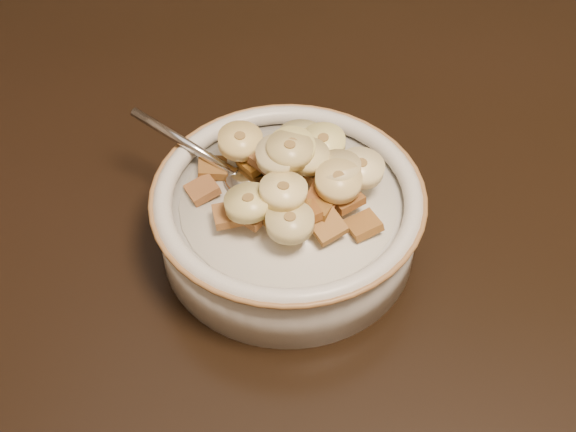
# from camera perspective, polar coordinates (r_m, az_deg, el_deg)

# --- Properties ---
(chair) EXTENTS (0.45, 0.45, 0.98)m
(chair) POSITION_cam_1_polar(r_m,az_deg,el_deg) (1.32, 17.06, 13.51)
(chair) COLOR black
(chair) RESTS_ON floor
(cereal_bowl) EXTENTS (0.18, 0.18, 0.04)m
(cereal_bowl) POSITION_cam_1_polar(r_m,az_deg,el_deg) (0.56, -0.00, -0.59)
(cereal_bowl) COLOR beige
(cereal_bowl) RESTS_ON table
(milk) EXTENTS (0.15, 0.15, 0.00)m
(milk) POSITION_cam_1_polar(r_m,az_deg,el_deg) (0.55, 0.00, 0.91)
(milk) COLOR beige
(milk) RESTS_ON cereal_bowl
(spoon) EXTENTS (0.05, 0.05, 0.01)m
(spoon) POSITION_cam_1_polar(r_m,az_deg,el_deg) (0.55, -2.53, 2.35)
(spoon) COLOR #B7B7B9
(spoon) RESTS_ON cereal_bowl
(cereal_square_0) EXTENTS (0.03, 0.03, 0.01)m
(cereal_square_0) POSITION_cam_1_polar(r_m,az_deg,el_deg) (0.52, -2.51, 0.20)
(cereal_square_0) COLOR brown
(cereal_square_0) RESTS_ON milk
(cereal_square_1) EXTENTS (0.03, 0.03, 0.01)m
(cereal_square_1) POSITION_cam_1_polar(r_m,az_deg,el_deg) (0.53, 5.40, -0.64)
(cereal_square_1) COLOR #995925
(cereal_square_1) RESTS_ON milk
(cereal_square_2) EXTENTS (0.03, 0.03, 0.01)m
(cereal_square_2) POSITION_cam_1_polar(r_m,az_deg,el_deg) (0.52, -4.22, 0.09)
(cereal_square_2) COLOR #965F2C
(cereal_square_2) RESTS_ON milk
(cereal_square_3) EXTENTS (0.03, 0.03, 0.01)m
(cereal_square_3) POSITION_cam_1_polar(r_m,az_deg,el_deg) (0.57, -2.18, 4.64)
(cereal_square_3) COLOR brown
(cereal_square_3) RESTS_ON milk
(cereal_square_4) EXTENTS (0.03, 0.03, 0.01)m
(cereal_square_4) POSITION_cam_1_polar(r_m,az_deg,el_deg) (0.53, 4.08, 1.25)
(cereal_square_4) COLOR brown
(cereal_square_4) RESTS_ON milk
(cereal_square_5) EXTENTS (0.03, 0.03, 0.01)m
(cereal_square_5) POSITION_cam_1_polar(r_m,az_deg,el_deg) (0.58, -3.29, 5.17)
(cereal_square_5) COLOR brown
(cereal_square_5) RESTS_ON milk
(cereal_square_6) EXTENTS (0.03, 0.03, 0.01)m
(cereal_square_6) POSITION_cam_1_polar(r_m,az_deg,el_deg) (0.57, 0.10, 4.76)
(cereal_square_6) COLOR brown
(cereal_square_6) RESTS_ON milk
(cereal_square_7) EXTENTS (0.03, 0.03, 0.01)m
(cereal_square_7) POSITION_cam_1_polar(r_m,az_deg,el_deg) (0.55, -1.41, 3.96)
(cereal_square_7) COLOR brown
(cereal_square_7) RESTS_ON milk
(cereal_square_8) EXTENTS (0.03, 0.03, 0.01)m
(cereal_square_8) POSITION_cam_1_polar(r_m,az_deg,el_deg) (0.52, -1.00, 0.25)
(cereal_square_8) COLOR brown
(cereal_square_8) RESTS_ON milk
(cereal_square_9) EXTENTS (0.03, 0.03, 0.01)m
(cereal_square_9) POSITION_cam_1_polar(r_m,az_deg,el_deg) (0.52, 2.82, -0.72)
(cereal_square_9) COLOR #905E32
(cereal_square_9) RESTS_ON milk
(cereal_square_10) EXTENTS (0.03, 0.03, 0.01)m
(cereal_square_10) POSITION_cam_1_polar(r_m,az_deg,el_deg) (0.55, -6.11, 1.89)
(cereal_square_10) COLOR #985D30
(cereal_square_10) RESTS_ON milk
(cereal_square_11) EXTENTS (0.03, 0.03, 0.01)m
(cereal_square_11) POSITION_cam_1_polar(r_m,az_deg,el_deg) (0.52, 1.16, 0.22)
(cereal_square_11) COLOR brown
(cereal_square_11) RESTS_ON milk
(cereal_square_12) EXTENTS (0.03, 0.03, 0.01)m
(cereal_square_12) POSITION_cam_1_polar(r_m,az_deg,el_deg) (0.56, -2.35, 3.89)
(cereal_square_12) COLOR #985A18
(cereal_square_12) RESTS_ON milk
(cereal_square_13) EXTENTS (0.03, 0.03, 0.01)m
(cereal_square_13) POSITION_cam_1_polar(r_m,az_deg,el_deg) (0.52, -1.24, 1.46)
(cereal_square_13) COLOR #934E1D
(cereal_square_13) RESTS_ON milk
(cereal_square_14) EXTENTS (0.02, 0.02, 0.01)m
(cereal_square_14) POSITION_cam_1_polar(r_m,az_deg,el_deg) (0.52, 2.06, 0.74)
(cereal_square_14) COLOR #955B24
(cereal_square_14) RESTS_ON milk
(cereal_square_15) EXTENTS (0.02, 0.02, 0.01)m
(cereal_square_15) POSITION_cam_1_polar(r_m,az_deg,el_deg) (0.53, 2.60, 1.53)
(cereal_square_15) COLOR brown
(cereal_square_15) RESTS_ON milk
(cereal_square_16) EXTENTS (0.03, 0.03, 0.01)m
(cereal_square_16) POSITION_cam_1_polar(r_m,az_deg,el_deg) (0.54, 2.43, 2.66)
(cereal_square_16) COLOR #97572B
(cereal_square_16) RESTS_ON milk
(cereal_square_17) EXTENTS (0.03, 0.03, 0.01)m
(cereal_square_17) POSITION_cam_1_polar(r_m,az_deg,el_deg) (0.55, -0.96, 4.05)
(cereal_square_17) COLOR brown
(cereal_square_17) RESTS_ON milk
(cereal_square_18) EXTENTS (0.02, 0.02, 0.01)m
(cereal_square_18) POSITION_cam_1_polar(r_m,az_deg,el_deg) (0.56, 1.23, 4.38)
(cereal_square_18) COLOR brown
(cereal_square_18) RESTS_ON milk
(cereal_square_19) EXTENTS (0.02, 0.02, 0.01)m
(cereal_square_19) POSITION_cam_1_polar(r_m,az_deg,el_deg) (0.56, -5.39, 3.45)
(cereal_square_19) COLOR brown
(cereal_square_19) RESTS_ON milk
(cereal_square_20) EXTENTS (0.02, 0.02, 0.01)m
(cereal_square_20) POSITION_cam_1_polar(r_m,az_deg,el_deg) (0.56, 2.41, 4.06)
(cereal_square_20) COLOR brown
(cereal_square_20) RESTS_ON milk
(banana_slice_0) EXTENTS (0.04, 0.04, 0.01)m
(banana_slice_0) POSITION_cam_1_polar(r_m,az_deg,el_deg) (0.57, 0.93, 5.66)
(banana_slice_0) COLOR #D3C887
(banana_slice_0) RESTS_ON milk
(banana_slice_1) EXTENTS (0.03, 0.04, 0.01)m
(banana_slice_1) POSITION_cam_1_polar(r_m,az_deg,el_deg) (0.53, -0.63, 4.37)
(banana_slice_1) COLOR #FFEDAB
(banana_slice_1) RESTS_ON milk
(banana_slice_2) EXTENTS (0.03, 0.03, 0.01)m
(banana_slice_2) POSITION_cam_1_polar(r_m,az_deg,el_deg) (0.56, -3.42, 5.35)
(banana_slice_2) COLOR #D2BB6E
(banana_slice_2) RESTS_ON milk
(banana_slice_3) EXTENTS (0.04, 0.04, 0.01)m
(banana_slice_3) POSITION_cam_1_polar(r_m,az_deg,el_deg) (0.50, 0.14, -0.42)
(banana_slice_3) COLOR #D1B479
(banana_slice_3) RESTS_ON milk
(banana_slice_4) EXTENTS (0.04, 0.04, 0.01)m
(banana_slice_4) POSITION_cam_1_polar(r_m,az_deg,el_deg) (0.55, 2.51, 5.22)
(banana_slice_4) COLOR #FFEF96
(banana_slice_4) RESTS_ON milk
(banana_slice_5) EXTENTS (0.04, 0.04, 0.02)m
(banana_slice_5) POSITION_cam_1_polar(r_m,az_deg,el_deg) (0.53, 0.28, 4.86)
(banana_slice_5) COLOR #FEEF86
(banana_slice_5) RESTS_ON milk
(banana_slice_6) EXTENTS (0.04, 0.04, 0.01)m
(banana_slice_6) POSITION_cam_1_polar(r_m,az_deg,el_deg) (0.51, -0.33, 1.78)
(banana_slice_6) COLOR #F7D78C
(banana_slice_6) RESTS_ON milk
(banana_slice_7) EXTENTS (0.04, 0.04, 0.01)m
(banana_slice_7) POSITION_cam_1_polar(r_m,az_deg,el_deg) (0.53, 3.57, 3.35)
(banana_slice_7) COLOR beige
(banana_slice_7) RESTS_ON milk
(banana_slice_8) EXTENTS (0.04, 0.04, 0.01)m
(banana_slice_8) POSITION_cam_1_polar(r_m,az_deg,el_deg) (0.53, 0.12, 4.72)
(banana_slice_8) COLOR #D0BD6C
(banana_slice_8) RESTS_ON milk
(banana_slice_9) EXTENTS (0.03, 0.03, 0.01)m
(banana_slice_9) POSITION_cam_1_polar(r_m,az_deg,el_deg) (0.51, -2.84, 0.94)
(banana_slice_9) COLOR #D2BE7C
(banana_slice_9) RESTS_ON milk
(banana_slice_10) EXTENTS (0.04, 0.04, 0.02)m
(banana_slice_10) POSITION_cam_1_polar(r_m,az_deg,el_deg) (0.52, 3.60, 2.50)
(banana_slice_10) COLOR #EDCB73
(banana_slice_10) RESTS_ON milk
(banana_slice_11) EXTENTS (0.04, 0.04, 0.01)m
(banana_slice_11) POSITION_cam_1_polar(r_m,az_deg,el_deg) (0.54, 5.23, 3.43)
(banana_slice_11) COLOR beige
(banana_slice_11) RESTS_ON milk
(banana_slice_12) EXTENTS (0.04, 0.04, 0.01)m
(banana_slice_12) POSITION_cam_1_polar(r_m,az_deg,el_deg) (0.54, 1.30, 4.30)
(banana_slice_12) COLOR #FFE48E
(banana_slice_12) RESTS_ON milk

